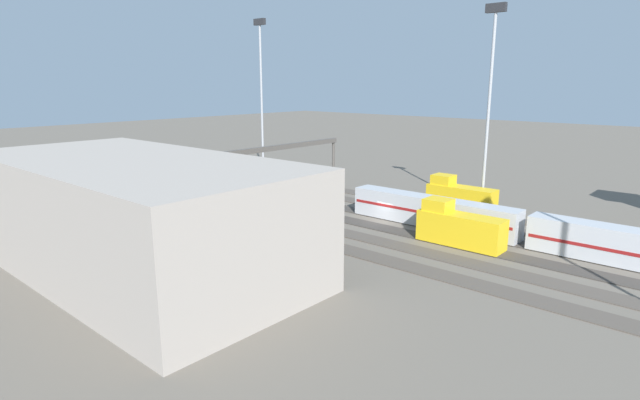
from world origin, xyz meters
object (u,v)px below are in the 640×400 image
Objects in this scene: train_on_track_0 at (459,197)px; light_mast_0 at (490,84)px; maintenance_shed at (135,215)px; train_on_track_2 at (623,246)px; signal_gantry at (275,153)px; train_on_track_3 at (458,227)px; light_mast_2 at (261,79)px.

train_on_track_0 is 0.35× the size of light_mast_0.
train_on_track_2 is at bearing -137.55° from maintenance_shed.
train_on_track_3 is at bearing 175.68° from signal_gantry.
train_on_track_2 is 25.13m from train_on_track_0.
train_on_track_3 is 35.44m from maintenance_shed.
light_mast_0 is at bearing -74.52° from train_on_track_3.
light_mast_0 is (-2.48, -2.30, 16.13)m from train_on_track_0.
signal_gantry is (48.85, 2.50, 5.45)m from train_on_track_2.
train_on_track_2 is 2.29× the size of light_mast_0.
light_mast_2 is 26.40m from signal_gantry.
maintenance_shed is (-12.26, 30.97, -1.92)m from signal_gantry.
signal_gantry is at bearing -68.41° from maintenance_shed.
signal_gantry is 33.36m from maintenance_shed.
train_on_track_0 and train_on_track_3 have the same top height.
light_mast_2 is at bearing -37.77° from signal_gantry.
signal_gantry is (25.80, 12.50, 5.40)m from train_on_track_0.
light_mast_2 is (67.59, -12.02, 17.06)m from train_on_track_2.
maintenance_shed is (36.59, 33.47, 3.53)m from train_on_track_2.
maintenance_shed is at bearing 72.70° from train_on_track_0.
light_mast_2 reaches higher than train_on_track_3.
maintenance_shed is at bearing 124.27° from light_mast_2.
train_on_track_2 is 49.71m from maintenance_shed.
maintenance_shed reaches higher than signal_gantry.
maintenance_shed reaches higher than train_on_track_0.
light_mast_2 is at bearing -2.60° from train_on_track_0.
train_on_track_2 is at bearing -162.42° from train_on_track_3.
signal_gantry is (28.28, 14.80, -10.74)m from light_mast_0.
train_on_track_2 is 16.55m from train_on_track_3.
light_mast_2 is (44.54, -2.02, 17.01)m from train_on_track_0.
maintenance_shed is (13.54, 43.47, 3.48)m from train_on_track_0.
light_mast_0 reaches higher than signal_gantry.
train_on_track_3 is at bearing -126.17° from maintenance_shed.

